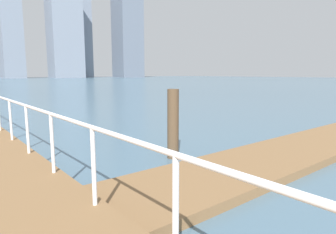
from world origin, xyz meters
TOP-DOWN VIEW (x-y plane):
  - ground_plane at (0.00, 20.00)m, footprint 300.00×300.00m
  - floating_dock at (3.02, 7.98)m, footprint 13.03×2.00m
  - boardwalk_railing at (-3.15, 10.16)m, footprint 0.06×31.49m
  - dock_piling_1 at (-0.05, 9.77)m, footprint 0.29×0.29m
  - skyline_tower_4 at (45.14, 139.44)m, footprint 13.93×11.88m
  - skyline_tower_5 at (55.85, 146.01)m, footprint 8.15×7.17m

SIDE VIEW (x-z plane):
  - ground_plane at x=0.00m, z-range 0.00..0.00m
  - floating_dock at x=3.02m, z-range 0.00..0.18m
  - dock_piling_1 at x=-0.05m, z-range 0.00..1.75m
  - boardwalk_railing at x=-3.15m, z-range 0.70..1.78m
  - skyline_tower_4 at x=45.14m, z-range 0.00..36.64m
  - skyline_tower_5 at x=55.85m, z-range 0.00..74.00m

